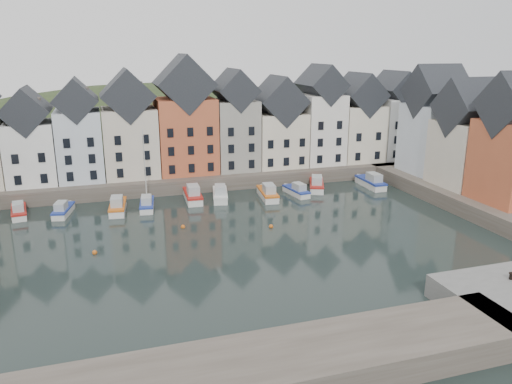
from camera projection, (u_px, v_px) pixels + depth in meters
name	position (u px, v px, depth m)	size (l,w,h in m)	color
ground	(233.00, 249.00, 52.83)	(260.00, 260.00, 0.00)	black
far_quay	(185.00, 174.00, 80.07)	(90.00, 16.00, 2.00)	#4B4339
right_quay	(497.00, 201.00, 65.97)	(14.00, 54.00, 2.00)	#4B4339
hillside	(168.00, 231.00, 109.14)	(153.60, 70.40, 64.00)	#26371B
far_terrace	(206.00, 127.00, 76.99)	(72.37, 8.16, 17.78)	#EEE3C7
right_terrace	(471.00, 136.00, 68.15)	(8.30, 24.25, 16.36)	silver
mooring_buoys	(187.00, 234.00, 56.53)	(20.50, 5.50, 0.50)	#CC5F18
boat_a	(19.00, 211.00, 63.00)	(2.49, 5.82, 2.16)	silver
boat_b	(63.00, 210.00, 63.51)	(2.74, 5.63, 2.08)	silver
boat_c	(118.00, 206.00, 64.72)	(2.62, 6.49, 2.43)	silver
boat_d	(147.00, 204.00, 65.84)	(2.46, 5.81, 10.77)	silver
boat_e	(193.00, 195.00, 69.52)	(2.51, 6.93, 2.62)	silver
boat_f	(220.00, 194.00, 70.08)	(3.23, 6.60, 2.43)	silver
boat_g	(268.00, 193.00, 70.50)	(2.73, 6.64, 2.48)	silver
boat_h	(297.00, 191.00, 72.17)	(2.47, 5.64, 2.09)	silver
boat_i	(317.00, 185.00, 74.98)	(4.37, 6.77, 2.49)	silver
boat_j	(371.00, 182.00, 76.34)	(2.22, 6.70, 2.56)	silver
mooring_bollard	(512.00, 276.00, 41.28)	(0.48, 0.48, 0.56)	black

